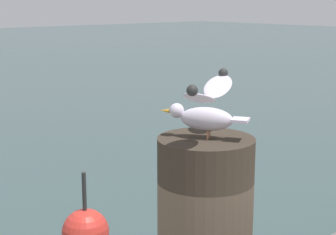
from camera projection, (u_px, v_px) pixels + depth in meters
name	position (u px, v px, depth m)	size (l,w,h in m)	color
seagull	(206.00, 108.00, 2.33)	(0.53, 0.39, 0.27)	tan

